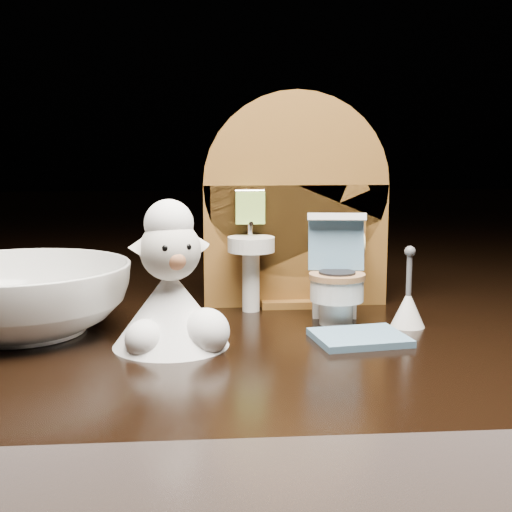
# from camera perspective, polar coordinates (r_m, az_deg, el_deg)

# --- Properties ---
(backdrop_panel) EXTENTS (0.13, 0.05, 0.15)m
(backdrop_panel) POSITION_cam_1_polar(r_m,az_deg,el_deg) (0.50, 3.10, 3.47)
(backdrop_panel) COLOR brown
(backdrop_panel) RESTS_ON ground
(toy_toilet) EXTENTS (0.04, 0.05, 0.07)m
(toy_toilet) POSITION_cam_1_polar(r_m,az_deg,el_deg) (0.46, 6.41, -2.10)
(toy_toilet) COLOR white
(toy_toilet) RESTS_ON ground
(bath_mat) EXTENTS (0.06, 0.05, 0.00)m
(bath_mat) POSITION_cam_1_polar(r_m,az_deg,el_deg) (0.43, 8.27, -6.48)
(bath_mat) COLOR slate
(bath_mat) RESTS_ON ground
(toilet_brush) EXTENTS (0.02, 0.02, 0.05)m
(toilet_brush) POSITION_cam_1_polar(r_m,az_deg,el_deg) (0.46, 12.07, -3.91)
(toilet_brush) COLOR white
(toilet_brush) RESTS_ON ground
(plush_lamb) EXTENTS (0.07, 0.07, 0.09)m
(plush_lamb) POSITION_cam_1_polar(r_m,az_deg,el_deg) (0.41, -6.77, -3.16)
(plush_lamb) COLOR white
(plush_lamb) RESTS_ON ground
(ceramic_bowl) EXTENTS (0.18, 0.18, 0.04)m
(ceramic_bowl) POSITION_cam_1_polar(r_m,az_deg,el_deg) (0.46, -18.35, -3.26)
(ceramic_bowl) COLOR white
(ceramic_bowl) RESTS_ON ground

